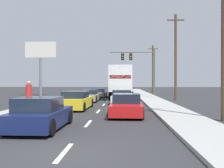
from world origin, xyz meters
The scene contains 17 objects.
ground_plane centered at (0.00, 25.00, 0.00)m, with size 140.00×140.00×0.00m, color #2B2B2D.
sidewalk_right centered at (4.74, 20.00, 0.07)m, with size 2.37×80.00×0.14m, color #9E9E99.
sidewalk_left centered at (-4.74, 20.00, 0.07)m, with size 2.37×80.00×0.14m, color #9E9E99.
lane_markings centered at (0.00, 22.56, 0.00)m, with size 0.14×57.00×0.01m.
car_gray centered at (-1.48, 25.80, 0.52)m, with size 2.04×4.27×1.13m.
car_tan centered at (-1.69, 18.75, 0.53)m, with size 1.87×4.48×1.15m.
car_yellow centered at (-1.70, 11.41, 0.60)m, with size 1.96×4.71×1.30m.
car_navy centered at (-1.75, 3.46, 0.60)m, with size 1.94×4.03×1.33m.
box_truck centered at (1.45, 23.14, 2.12)m, with size 2.72×9.12×3.67m.
car_white centered at (1.55, 15.32, 0.58)m, with size 1.89×4.07×1.27m.
car_red centered at (1.84, 8.04, 0.56)m, with size 1.97×4.50×1.26m.
traffic_signal_mast centered at (3.49, 29.77, 4.94)m, with size 6.36×0.69×6.73m.
utility_pole_near centered at (6.62, 6.06, 5.12)m, with size 1.80×0.28×9.96m.
utility_pole_mid centered at (7.17, 20.56, 4.66)m, with size 1.80×0.28×9.05m.
utility_pole_far centered at (6.94, 39.41, 4.35)m, with size 1.80×0.28×8.43m.
roadside_billboard centered at (-9.73, 28.43, 5.39)m, with size 4.29×0.36×7.49m.
pedestrian_near_corner centered at (-4.39, 9.36, 1.09)m, with size 0.38×0.38×1.88m.
Camera 1 is at (1.61, -7.03, 1.94)m, focal length 41.73 mm.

